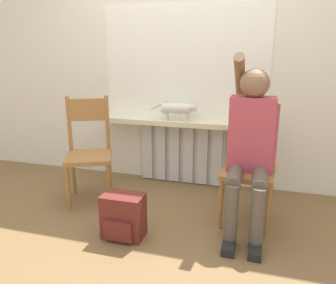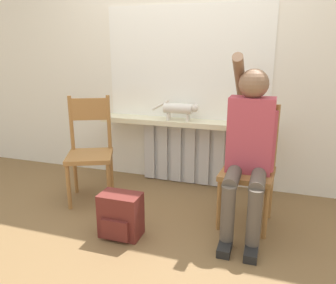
{
  "view_description": "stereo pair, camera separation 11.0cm",
  "coord_description": "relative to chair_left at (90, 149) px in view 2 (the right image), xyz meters",
  "views": [
    {
      "loc": [
        0.76,
        -2.05,
        1.37
      ],
      "look_at": [
        0.0,
        0.61,
        0.59
      ],
      "focal_mm": 35.0,
      "sensor_mm": 36.0,
      "label": 1
    },
    {
      "loc": [
        0.87,
        -2.02,
        1.37
      ],
      "look_at": [
        0.0,
        0.61,
        0.59
      ],
      "focal_mm": 35.0,
      "sensor_mm": 36.0,
      "label": 2
    }
  ],
  "objects": [
    {
      "name": "person",
      "position": [
        1.43,
        -0.1,
        0.22
      ],
      "size": [
        0.36,
        0.95,
        1.36
      ],
      "color": "brown",
      "rests_on": "ground_plane"
    },
    {
      "name": "radiator",
      "position": [
        0.73,
        0.65,
        -0.16
      ],
      "size": [
        0.9,
        0.08,
        0.64
      ],
      "color": "silver",
      "rests_on": "ground_plane"
    },
    {
      "name": "backpack",
      "position": [
        0.56,
        -0.53,
        -0.32
      ],
      "size": [
        0.31,
        0.22,
        0.34
      ],
      "color": "maroon",
      "rests_on": "ground_plane"
    },
    {
      "name": "wall_with_window",
      "position": [
        0.73,
        0.72,
        0.87
      ],
      "size": [
        7.0,
        0.06,
        2.7
      ],
      "color": "white",
      "rests_on": "ground_plane"
    },
    {
      "name": "windowsill",
      "position": [
        0.73,
        0.57,
        0.18
      ],
      "size": [
        1.73,
        0.24,
        0.05
      ],
      "color": "beige",
      "rests_on": "radiator"
    },
    {
      "name": "chair_left",
      "position": [
        0.0,
        0.0,
        0.0
      ],
      "size": [
        0.53,
        0.53,
        0.96
      ],
      "rotation": [
        0.0,
        0.0,
        0.42
      ],
      "color": "#9E6B38",
      "rests_on": "ground_plane"
    },
    {
      "name": "ground_plane",
      "position": [
        0.73,
        -0.51,
        -0.48
      ],
      "size": [
        12.0,
        12.0,
        0.0
      ],
      "primitive_type": "plane",
      "color": "brown"
    },
    {
      "name": "window_glass",
      "position": [
        0.73,
        0.69,
        0.76
      ],
      "size": [
        1.66,
        0.01,
        1.1
      ],
      "color": "white",
      "rests_on": "windowsill"
    },
    {
      "name": "cat",
      "position": [
        0.71,
        0.54,
        0.33
      ],
      "size": [
        0.48,
        0.1,
        0.21
      ],
      "color": "silver",
      "rests_on": "windowsill"
    },
    {
      "name": "chair_right",
      "position": [
        1.44,
        0.0,
        0.0
      ],
      "size": [
        0.43,
        0.43,
        0.96
      ],
      "rotation": [
        0.0,
        0.0,
        -0.07
      ],
      "color": "#9E6B38",
      "rests_on": "ground_plane"
    }
  ]
}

